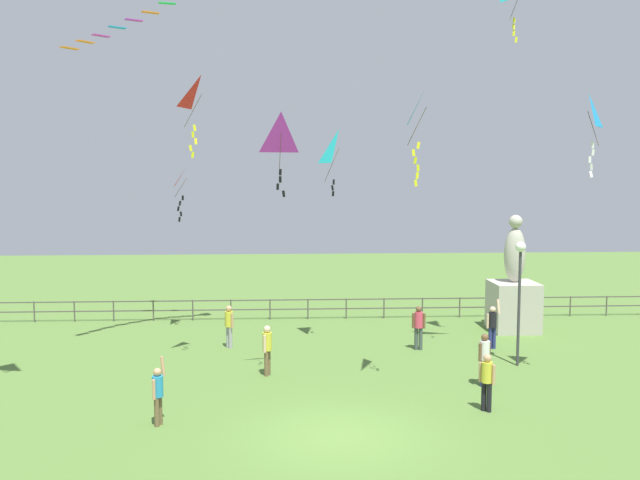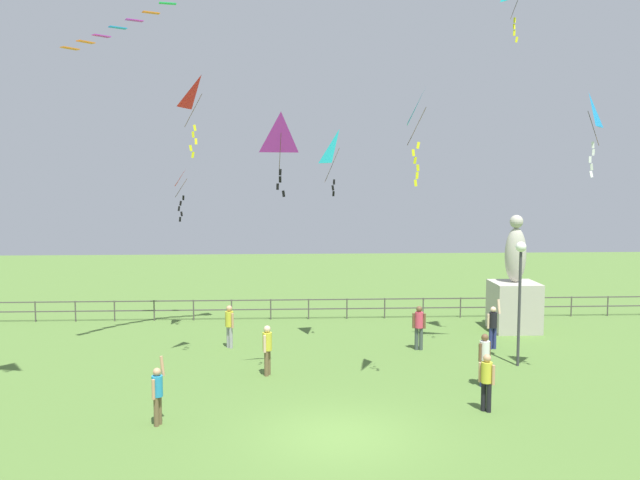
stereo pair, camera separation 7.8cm
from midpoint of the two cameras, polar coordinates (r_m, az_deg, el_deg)
The scene contains 17 objects.
ground_plane at distance 17.71m, azimuth 1.71°, elevation -16.39°, with size 80.00×80.00×0.00m, color #517533.
statue_monument at distance 29.75m, azimuth 16.31°, elevation -4.61°, with size 1.89×1.89×4.96m.
lamppost at distance 24.05m, azimuth 16.79°, elevation -2.94°, with size 0.36×0.36×4.36m.
person_0 at distance 22.44m, azimuth -4.42°, elevation -9.07°, with size 0.31×0.48×1.68m.
person_1 at distance 26.53m, azimuth 14.62°, elevation -6.95°, with size 0.52×0.30×1.93m.
person_2 at distance 18.60m, azimuth -13.58°, elevation -12.45°, with size 0.34×0.45×1.83m.
person_3 at distance 26.06m, azimuth -7.64°, elevation -7.08°, with size 0.36×0.40×1.65m.
person_4 at distance 21.90m, azimuth 13.95°, elevation -9.59°, with size 0.45×0.31×1.68m.
person_5 at distance 19.66m, azimuth 14.13°, elevation -11.40°, with size 0.39×0.37×1.64m.
person_6 at distance 25.83m, azimuth 8.52°, elevation -7.16°, with size 0.50×0.31×1.69m.
kite_1 at distance 20.42m, azimuth -3.23°, elevation 8.90°, with size 0.94×0.70×2.55m.
kite_2 at distance 22.08m, azimuth 22.00°, elevation 9.89°, with size 0.73×0.79×2.54m.
kite_3 at distance 22.47m, azimuth -9.99°, elevation 11.90°, with size 1.05×0.91×2.60m.
kite_4 at distance 25.45m, azimuth 1.74°, elevation 7.75°, with size 1.02×1.07×2.48m.
kite_5 at distance 27.97m, azimuth -11.23°, elevation 4.96°, with size 0.80×0.86×2.16m.
kite_8 at distance 19.98m, azimuth 9.10°, elevation 10.87°, with size 0.89×1.19×2.86m.
waterfront_railing at distance 30.98m, azimuth -0.94°, elevation -5.62°, with size 36.00×0.06×0.95m.
Camera 2 is at (-1.27, -16.38, 6.60)m, focal length 37.53 mm.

